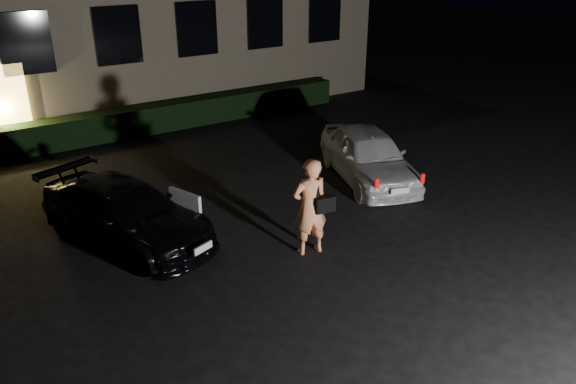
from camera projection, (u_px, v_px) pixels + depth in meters
ground at (345, 292)px, 9.75m from camera, size 80.00×80.00×0.00m
hedge at (133, 122)px, 17.54m from camera, size 15.00×0.70×0.85m
sedan at (126, 213)px, 11.23m from camera, size 2.96×4.47×1.20m
hatch at (368, 155)px, 14.09m from camera, size 2.76×4.18×1.32m
man at (310, 207)px, 10.62m from camera, size 0.81×0.59×1.94m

